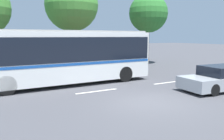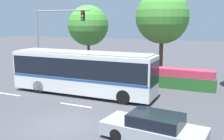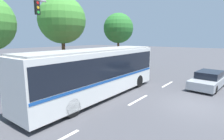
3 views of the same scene
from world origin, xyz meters
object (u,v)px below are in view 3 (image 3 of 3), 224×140
Objects in this scene: sedan_foreground at (209,80)px; city_bus at (98,70)px; street_tree_centre at (62,20)px; street_tree_right at (118,28)px.

city_bus is at bearing -33.22° from sedan_foreground.
city_bus reaches higher than sedan_foreground.
sedan_foreground is 15.57m from street_tree_centre.
street_tree_centre reaches higher than street_tree_right.
sedan_foreground is at bearing -110.01° from street_tree_right.
sedan_foreground is at bearing -38.90° from city_bus.
sedan_foreground is (7.16, -5.67, -1.23)m from city_bus.
street_tree_centre is at bearing -71.99° from sedan_foreground.
city_bus is 2.30× the size of sedan_foreground.
city_bus is 13.71m from street_tree_right.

